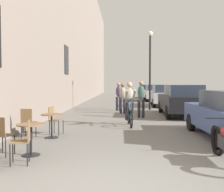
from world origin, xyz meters
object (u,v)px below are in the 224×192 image
Objects in this scene: cafe_chair_mid_toward_wall at (54,118)px; cyclist_on_bicycle at (130,105)px; cafe_chair_near_toward_street at (2,133)px; street_lamp at (150,60)px; pedestrian_mid at (123,96)px; parked_car_fourth at (154,93)px; cafe_table_mid at (52,121)px; parked_car_second at (181,100)px; parked_car_third at (164,95)px; pedestrian_near at (141,97)px; cafe_chair_near_toward_wall at (24,139)px; cafe_table_near at (31,133)px; cafe_chair_mid_toward_street at (28,121)px; pedestrian_far at (119,95)px; parked_car_fifth at (148,91)px.

cafe_chair_mid_toward_wall is 3.19m from cyclist_on_bicycle.
street_lamp is at bearing 68.03° from cafe_chair_near_toward_street.
pedestrian_mid is 0.38× the size of parked_car_fourth.
cyclist_on_bicycle is 0.36× the size of street_lamp.
cafe_chair_near_toward_street is at bearing -105.68° from cafe_table_mid.
parked_car_third is (0.07, 6.17, -0.01)m from parked_car_second.
pedestrian_near reaches higher than pedestrian_mid.
cafe_chair_mid_toward_wall is 0.20× the size of parked_car_third.
cafe_table_mid is (-0.12, 2.69, 0.00)m from cafe_chair_near_toward_wall.
cafe_chair_near_toward_wall is 21.24m from parked_car_fourth.
cafe_table_mid is 5.90m from pedestrian_near.
cafe_chair_near_toward_street and cafe_chair_mid_toward_wall have the same top height.
pedestrian_near reaches higher than cafe_table_near.
cafe_chair_mid_toward_street is at bearing 111.05° from cafe_table_near.
cafe_chair_mid_toward_street is 8.87m from pedestrian_far.
pedestrian_far is (1.88, 10.41, 0.45)m from cafe_table_near.
parked_car_fifth is (1.23, 14.34, -2.31)m from street_lamp.
parked_car_second is 17.53m from parked_car_fifth.
cyclist_on_bicycle is 1.06× the size of pedestrian_mid.
pedestrian_near reaches higher than parked_car_second.
pedestrian_mid is (2.87, 7.02, 0.42)m from cafe_chair_mid_toward_street.
cafe_chair_near_toward_wall is 2.70m from cafe_table_mid.
parked_car_fourth reaches higher than cafe_table_mid.
parked_car_third reaches higher than cafe_table_mid.
parked_car_second is (1.25, -3.18, -2.29)m from street_lamp.
pedestrian_mid reaches higher than cafe_table_near.
cafe_table_near is 0.81× the size of cafe_chair_mid_toward_street.
cafe_chair_near_toward_street is 0.20× the size of parked_car_fifth.
cafe_chair_mid_toward_wall is 0.20× the size of parked_car_second.
street_lamp reaches higher than cyclist_on_bicycle.
parked_car_second is at bearing -39.10° from pedestrian_far.
street_lamp is (1.94, 0.58, 2.14)m from pedestrian_far.
parked_car_third is (2.78, 9.39, -0.00)m from cyclist_on_bicycle.
pedestrian_far is at bearing 77.03° from cafe_table_mid.
parked_car_fifth is at bearing 77.37° from cafe_chair_near_toward_street.
street_lamp is at bearing -98.64° from parked_car_fourth.
parked_car_fifth reaches higher than cafe_table_mid.
parked_car_third is at bearing 58.87° from pedestrian_mid.
cafe_table_mid is 0.41× the size of cyclist_on_bicycle.
cafe_chair_mid_toward_street is at bearing -132.21° from cafe_chair_mid_toward_wall.
pedestrian_near is at bearing -160.02° from parked_car_second.
cafe_chair_mid_toward_wall is at bearing -102.86° from parked_car_fifth.
parked_car_fifth is at bearing 90.08° from parked_car_second.
cafe_chair_mid_toward_wall is 5.43m from pedestrian_near.
cyclist_on_bicycle is 2.54m from pedestrian_near.
cafe_chair_near_toward_street is 0.53× the size of pedestrian_mid.
cyclist_on_bicycle reaches higher than cafe_chair_mid_toward_wall.
parked_car_third is at bearing 65.06° from cafe_chair_mid_toward_wall.
parked_car_fourth is (2.19, 12.90, -0.19)m from pedestrian_near.
parked_car_second is (5.08, 7.81, 0.30)m from cafe_table_near.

